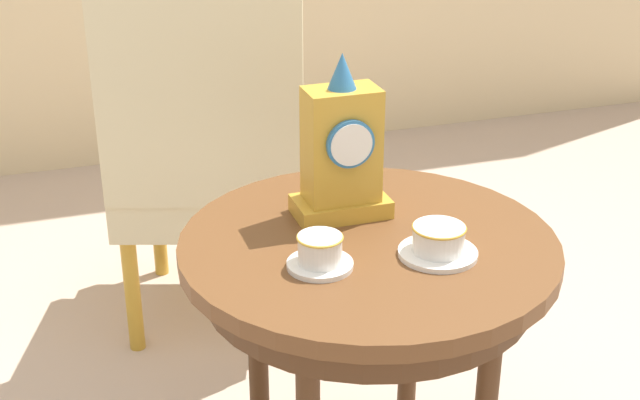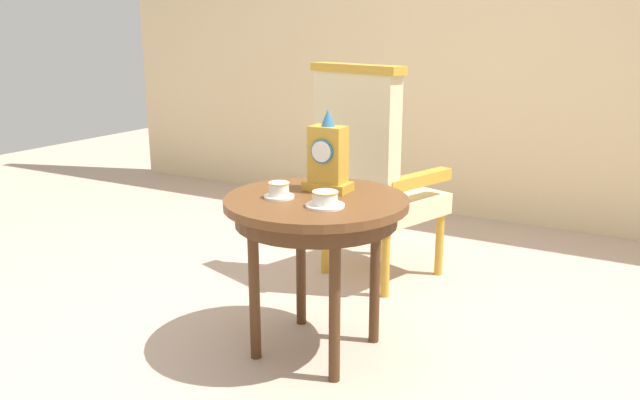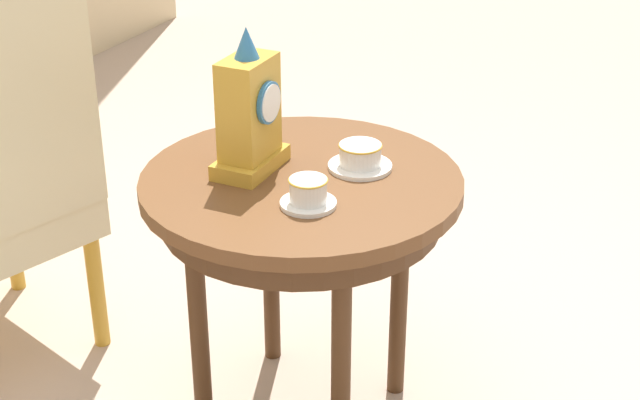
{
  "view_description": "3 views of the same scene",
  "coord_description": "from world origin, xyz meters",
  "views": [
    {
      "loc": [
        -0.5,
        -1.45,
        1.43
      ],
      "look_at": [
        0.01,
        0.1,
        0.69
      ],
      "focal_mm": 49.69,
      "sensor_mm": 36.0,
      "label": 1
    },
    {
      "loc": [
        1.26,
        -2.16,
        1.3
      ],
      "look_at": [
        0.08,
        -0.03,
        0.65
      ],
      "focal_mm": 35.8,
      "sensor_mm": 36.0,
      "label": 2
    },
    {
      "loc": [
        -1.71,
        -0.91,
        1.59
      ],
      "look_at": [
        0.09,
        -0.08,
        0.6
      ],
      "focal_mm": 54.52,
      "sensor_mm": 36.0,
      "label": 3
    }
  ],
  "objects": [
    {
      "name": "side_table",
      "position": [
        0.06,
        -0.04,
        0.58
      ],
      "size": [
        0.73,
        0.73,
        0.66
      ],
      "color": "brown",
      "rests_on": "ground"
    },
    {
      "name": "teacup_left",
      "position": [
        -0.06,
        -0.12,
        0.69
      ],
      "size": [
        0.12,
        0.12,
        0.06
      ],
      "color": "white",
      "rests_on": "side_table"
    },
    {
      "name": "mantel_clock",
      "position": [
        0.05,
        0.08,
        0.8
      ],
      "size": [
        0.19,
        0.11,
        0.34
      ],
      "color": "gold",
      "rests_on": "side_table"
    },
    {
      "name": "teacup_right",
      "position": [
        0.16,
        -0.15,
        0.69
      ],
      "size": [
        0.15,
        0.15,
        0.06
      ],
      "color": "white",
      "rests_on": "side_table"
    }
  ]
}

